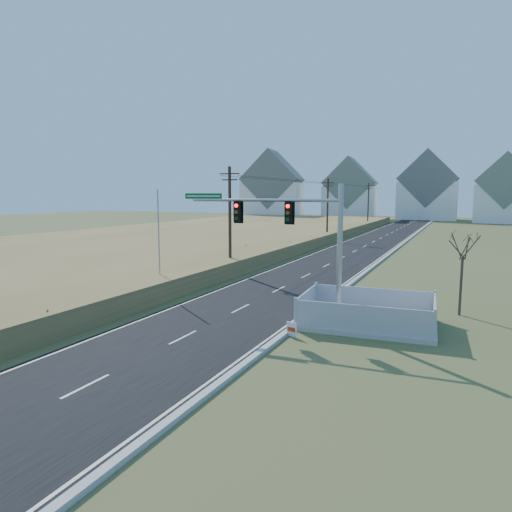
% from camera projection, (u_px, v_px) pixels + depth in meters
% --- Properties ---
extents(ground, '(260.00, 260.00, 0.00)m').
position_uv_depth(ground, '(205.00, 327.00, 23.03)').
color(ground, '#51582A').
rests_on(ground, ground).
extents(road, '(8.00, 180.00, 0.06)m').
position_uv_depth(road, '(378.00, 239.00, 68.05)').
color(road, black).
rests_on(road, ground).
extents(curb, '(0.30, 180.00, 0.18)m').
position_uv_depth(curb, '(407.00, 240.00, 66.32)').
color(curb, '#B2AFA8').
rests_on(curb, ground).
extents(reed_marsh, '(38.00, 110.00, 1.30)m').
position_uv_depth(reed_marsh, '(205.00, 235.00, 68.89)').
color(reed_marsh, '#AD874E').
rests_on(reed_marsh, ground).
extents(utility_pole_near, '(1.80, 0.26, 9.00)m').
position_uv_depth(utility_pole_near, '(230.00, 218.00, 38.60)').
color(utility_pole_near, '#422D1E').
rests_on(utility_pole_near, ground).
extents(utility_pole_mid, '(1.80, 0.26, 9.00)m').
position_uv_depth(utility_pole_mid, '(328.00, 209.00, 65.62)').
color(utility_pole_mid, '#422D1E').
rests_on(utility_pole_mid, ground).
extents(utility_pole_far, '(1.80, 0.26, 9.00)m').
position_uv_depth(utility_pole_far, '(368.00, 205.00, 92.63)').
color(utility_pole_far, '#422D1E').
rests_on(utility_pole_far, ground).
extents(condo_nw, '(17.69, 13.38, 19.05)m').
position_uv_depth(condo_nw, '(273.00, 191.00, 127.78)').
color(condo_nw, white).
rests_on(condo_nw, ground).
extents(condo_nnw, '(14.93, 11.17, 17.03)m').
position_uv_depth(condo_nnw, '(350.00, 194.00, 126.81)').
color(condo_nnw, white).
rests_on(condo_nnw, ground).
extents(condo_n, '(15.27, 10.20, 18.54)m').
position_uv_depth(condo_n, '(428.00, 191.00, 122.05)').
color(condo_n, white).
rests_on(condo_n, ground).
extents(condo_ne, '(14.12, 10.51, 16.52)m').
position_uv_depth(condo_ne, '(506.00, 194.00, 107.50)').
color(condo_ne, white).
rests_on(condo_ne, ground).
extents(traffic_signal_mast, '(9.04, 0.77, 7.20)m').
position_uv_depth(traffic_signal_mast, '(303.00, 239.00, 23.21)').
color(traffic_signal_mast, '#9EA0A5').
rests_on(traffic_signal_mast, ground).
extents(fence_enclosure, '(7.00, 5.01, 1.54)m').
position_uv_depth(fence_enclosure, '(367.00, 320.00, 23.39)').
color(fence_enclosure, '#B7B5AD').
rests_on(fence_enclosure, ground).
extents(open_sign, '(0.55, 0.19, 0.68)m').
position_uv_depth(open_sign, '(292.00, 329.00, 21.46)').
color(open_sign, white).
rests_on(open_sign, ground).
extents(flagpole, '(0.32, 0.32, 7.04)m').
position_uv_depth(flagpole, '(159.00, 252.00, 30.72)').
color(flagpole, '#B7B5AD').
rests_on(flagpole, ground).
extents(bare_tree, '(1.86, 1.86, 4.92)m').
position_uv_depth(bare_tree, '(463.00, 244.00, 24.88)').
color(bare_tree, '#4C3F33').
rests_on(bare_tree, ground).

